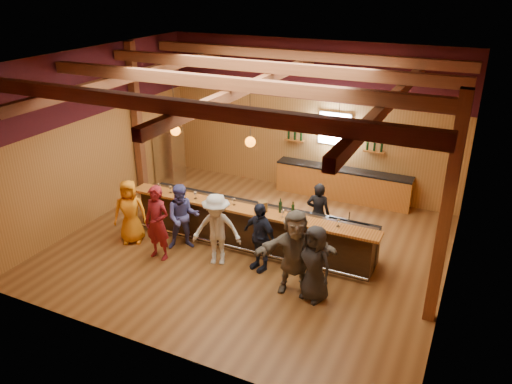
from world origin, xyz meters
TOP-DOWN VIEW (x-y plane):
  - room at (0.00, 0.06)m, footprint 9.04×9.00m
  - bar_counter at (0.02, 0.15)m, footprint 6.30×1.07m
  - back_bar_cabinet at (1.20, 3.72)m, footprint 4.00×0.52m
  - window at (0.80, 3.95)m, footprint 0.95×0.09m
  - framed_pictures at (1.67, 3.94)m, footprint 5.35×0.05m
  - wine_shelves at (0.80, 3.88)m, footprint 3.00×0.18m
  - pendant_lights at (0.00, 0.00)m, footprint 4.24×0.24m
  - stainless_fridge at (-4.10, 2.60)m, footprint 0.70×0.70m
  - customer_orange at (-2.80, -1.00)m, footprint 0.95×0.84m
  - customer_redvest at (-1.73, -1.36)m, footprint 0.68×0.47m
  - customer_denim at (-1.46, -0.72)m, footprint 1.01×0.96m
  - customer_white at (-0.37, -0.99)m, footprint 1.26×0.96m
  - customer_navy at (0.60, -0.79)m, footprint 1.04×0.72m
  - customer_brown at (1.61, -1.23)m, footprint 1.77×1.26m
  - customer_dark at (2.08, -1.35)m, footprint 0.94×0.77m
  - bartender at (1.39, 0.91)m, footprint 0.62×0.45m
  - ice_bucket at (0.38, -0.13)m, footprint 0.22×0.22m
  - bottle_a at (0.77, -0.02)m, footprint 0.08×0.08m
  - bottle_b at (1.08, -0.02)m, footprint 0.07×0.07m
  - glass_a at (-2.55, -0.10)m, footprint 0.07×0.07m
  - glass_b at (-2.16, -0.16)m, footprint 0.09×0.09m
  - glass_c at (-1.40, -0.20)m, footprint 0.09×0.09m
  - glass_d at (-0.80, -0.22)m, footprint 0.07×0.07m
  - glass_e at (-0.38, -0.12)m, footprint 0.08×0.08m
  - glass_f at (0.92, -0.24)m, footprint 0.08×0.08m
  - glass_g at (1.17, -0.10)m, footprint 0.08×0.08m
  - glass_h at (2.18, -0.13)m, footprint 0.08×0.08m

SIDE VIEW (x-z plane):
  - back_bar_cabinet at x=1.20m, z-range 0.00..0.95m
  - bar_counter at x=0.02m, z-range -0.03..1.08m
  - bartender at x=1.39m, z-range 0.00..1.59m
  - customer_orange at x=-2.80m, z-range 0.00..1.63m
  - customer_navy at x=0.60m, z-range 0.00..1.63m
  - customer_dark at x=2.08m, z-range 0.00..1.65m
  - customer_denim at x=-1.46m, z-range 0.00..1.65m
  - customer_white at x=-0.37m, z-range 0.00..1.73m
  - stainless_fridge at x=-4.10m, z-range 0.00..1.80m
  - customer_redvest at x=-1.73m, z-range 0.00..1.81m
  - customer_brown at x=1.61m, z-range 0.00..1.85m
  - glass_d at x=-0.80m, z-range 1.14..1.30m
  - glass_a at x=-2.55m, z-range 1.14..1.31m
  - ice_bucket at x=0.38m, z-range 1.11..1.35m
  - glass_g at x=1.17m, z-range 1.15..1.32m
  - glass_e at x=-0.38m, z-range 1.15..1.32m
  - bottle_b at x=1.08m, z-range 1.07..1.40m
  - glass_f at x=0.92m, z-range 1.15..1.33m
  - glass_h at x=2.18m, z-range 1.15..1.34m
  - bottle_a at x=0.77m, z-range 1.07..1.42m
  - glass_b at x=-2.16m, z-range 1.15..1.35m
  - glass_c at x=-1.40m, z-range 1.15..1.35m
  - wine_shelves at x=0.80m, z-range 1.47..1.77m
  - window at x=0.80m, z-range 1.57..2.52m
  - framed_pictures at x=1.67m, z-range 1.88..2.33m
  - pendant_lights at x=0.00m, z-range 2.02..3.39m
  - room at x=0.00m, z-range 0.95..5.47m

